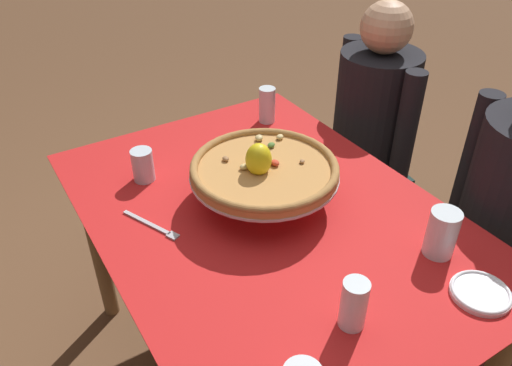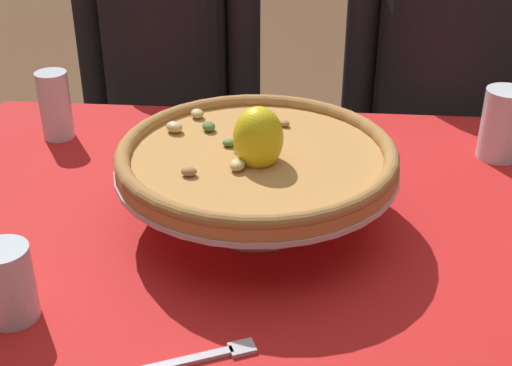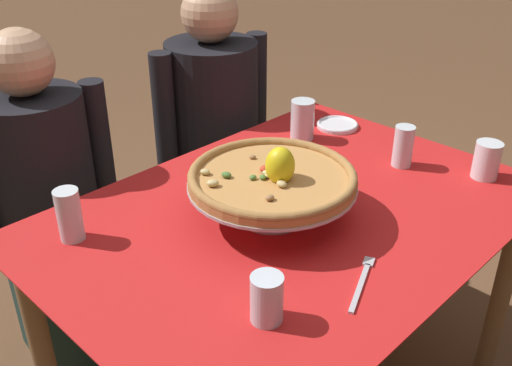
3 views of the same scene
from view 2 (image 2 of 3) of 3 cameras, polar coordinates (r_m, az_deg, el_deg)
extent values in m
cylinder|color=olive|center=(1.77, -16.25, -6.54)|extent=(0.06, 0.06, 0.73)
cube|color=olive|center=(1.12, 2.94, -4.49)|extent=(1.29, 0.91, 0.02)
cube|color=red|center=(1.11, 2.96, -3.86)|extent=(1.33, 0.95, 0.00)
cylinder|color=#B7B7C1|center=(1.13, 0.06, -2.78)|extent=(0.18, 0.18, 0.01)
cylinder|color=#B7B7C1|center=(1.11, 0.07, -0.74)|extent=(0.04, 0.04, 0.08)
cylinder|color=#B7B7C1|center=(1.09, 0.07, 1.28)|extent=(0.44, 0.44, 0.01)
cylinder|color=#BC8447|center=(1.08, 0.07, 1.91)|extent=(0.43, 0.43, 0.02)
torus|color=#A6743E|center=(1.07, 0.07, 2.54)|extent=(0.43, 0.43, 0.02)
ellipsoid|color=#996B42|center=(1.17, 2.34, 4.87)|extent=(0.02, 0.02, 0.01)
ellipsoid|color=beige|center=(1.05, -0.26, 1.98)|extent=(0.02, 0.02, 0.01)
ellipsoid|color=tan|center=(1.20, -4.80, 5.65)|extent=(0.03, 0.03, 0.01)
ellipsoid|color=#4C7533|center=(1.15, -3.86, 4.62)|extent=(0.03, 0.03, 0.01)
ellipsoid|color=tan|center=(1.03, -1.52, 1.49)|extent=(0.02, 0.03, 0.02)
ellipsoid|color=tan|center=(1.15, -6.66, 4.56)|extent=(0.04, 0.04, 0.02)
ellipsoid|color=#4C7533|center=(1.10, -2.22, 3.28)|extent=(0.02, 0.02, 0.01)
ellipsoid|color=#C63D28|center=(1.10, 0.52, 3.50)|extent=(0.03, 0.02, 0.02)
ellipsoid|color=tan|center=(1.08, -0.66, 2.72)|extent=(0.02, 0.03, 0.01)
ellipsoid|color=#996B42|center=(1.01, -5.47, 0.94)|extent=(0.02, 0.02, 0.01)
ellipsoid|color=beige|center=(1.09, -0.07, 3.05)|extent=(0.03, 0.03, 0.01)
ellipsoid|color=#4C7533|center=(1.08, -1.37, 2.86)|extent=(0.02, 0.03, 0.01)
ellipsoid|color=yellow|center=(1.04, 0.20, 3.76)|extent=(0.10, 0.10, 0.10)
cylinder|color=silver|center=(1.44, -16.02, 6.09)|extent=(0.06, 0.06, 0.14)
cylinder|color=silver|center=(1.45, -15.92, 5.42)|extent=(0.05, 0.05, 0.10)
cylinder|color=silver|center=(0.96, -19.51, -7.69)|extent=(0.07, 0.07, 0.11)
cylinder|color=silver|center=(0.97, -19.30, -8.73)|extent=(0.06, 0.06, 0.06)
cylinder|color=silver|center=(1.38, 19.41, 4.54)|extent=(0.08, 0.08, 0.13)
cylinder|color=silver|center=(1.39, 19.20, 3.39)|extent=(0.07, 0.07, 0.07)
cube|color=#B7B7C1|center=(0.89, -1.14, -13.26)|extent=(0.04, 0.03, 0.01)
cube|color=#1E3833|center=(2.05, -6.27, -4.87)|extent=(0.32, 0.35, 0.44)
cylinder|color=black|center=(1.83, -7.09, 8.12)|extent=(0.35, 0.35, 0.54)
cylinder|color=black|center=(1.88, -12.98, 9.58)|extent=(0.08, 0.08, 0.46)
cylinder|color=black|center=(1.76, -0.96, 8.94)|extent=(0.08, 0.08, 0.46)
cube|color=maroon|center=(2.01, 13.36, -5.77)|extent=(0.32, 0.35, 0.48)
cylinder|color=black|center=(1.78, 15.20, 7.79)|extent=(0.38, 0.38, 0.53)
cylinder|color=black|center=(1.76, 8.46, 9.71)|extent=(0.08, 0.08, 0.45)
camera|label=1|loc=(1.05, 88.78, 21.68)|focal=35.75mm
camera|label=3|loc=(1.08, -88.42, 14.52)|focal=41.11mm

